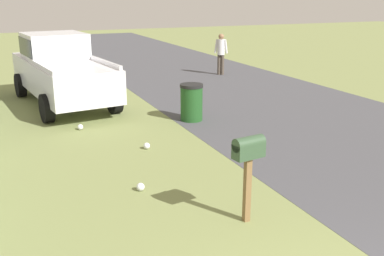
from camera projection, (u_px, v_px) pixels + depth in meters
name	position (u px, v px, depth m)	size (l,w,h in m)	color
road_asphalt	(342.00, 133.00, 10.81)	(60.00, 6.69, 0.01)	#47474C
mailbox	(249.00, 154.00, 6.35)	(0.27, 0.49, 1.32)	brown
pickup_truck	(60.00, 67.00, 13.46)	(5.56, 2.65, 2.09)	silver
trash_bin	(192.00, 102.00, 11.77)	(0.61, 0.61, 0.98)	#1E4C1E
pedestrian	(221.00, 51.00, 18.30)	(0.32, 0.50, 1.67)	#4C4238
litter_bag_near_hydrant	(147.00, 146.00, 9.69)	(0.14, 0.14, 0.14)	silver
litter_bag_midfield_a	(140.00, 187.00, 7.64)	(0.14, 0.14, 0.14)	silver
litter_bag_midfield_b	(80.00, 127.00, 11.05)	(0.14, 0.14, 0.14)	silver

